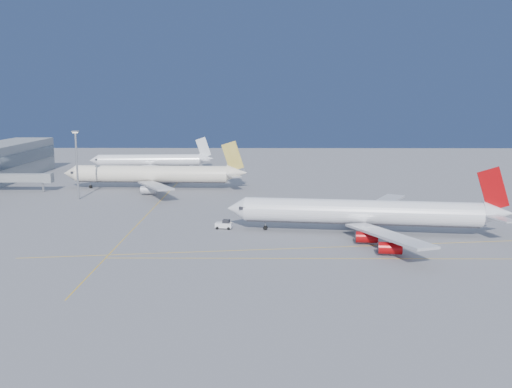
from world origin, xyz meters
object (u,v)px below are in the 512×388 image
(airliner_etihad, at_px, (155,174))
(airliner_third, at_px, (152,160))
(pushback_tug, at_px, (224,225))
(light_mast, at_px, (77,159))
(airliner_virgin, at_px, (367,213))

(airliner_etihad, distance_m, airliner_third, 55.87)
(airliner_third, height_order, pushback_tug, airliner_third)
(airliner_etihad, height_order, pushback_tug, airliner_etihad)
(light_mast, bearing_deg, pushback_tug, -39.47)
(airliner_etihad, bearing_deg, airliner_virgin, -44.12)
(airliner_virgin, height_order, light_mast, light_mast)
(airliner_virgin, bearing_deg, pushback_tug, -179.91)
(pushback_tug, distance_m, light_mast, 68.87)
(pushback_tug, bearing_deg, airliner_third, 119.03)
(airliner_third, bearing_deg, airliner_virgin, -61.44)
(airliner_etihad, height_order, light_mast, light_mast)
(airliner_etihad, xyz_separation_m, airliner_third, (-11.54, 54.66, -0.85))
(pushback_tug, bearing_deg, light_mast, 150.45)
(airliner_etihad, relative_size, light_mast, 3.02)
(airliner_third, xyz_separation_m, pushback_tug, (41.68, -120.28, -3.60))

